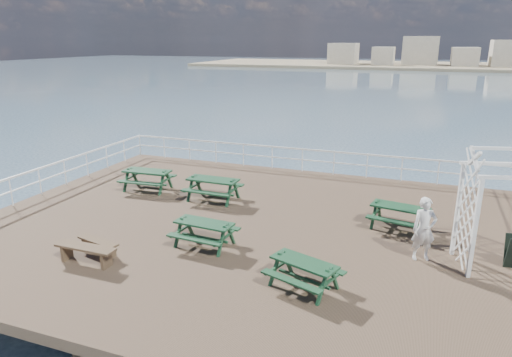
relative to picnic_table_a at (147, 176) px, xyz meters
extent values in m
cube|color=brown|center=(5.22, -2.01, -0.74)|extent=(18.00, 14.00, 0.30)
plane|color=#3C5365|center=(5.22, 37.99, -2.59)|extent=(300.00, 300.00, 0.00)
cube|color=tan|center=(20.22, 132.99, -2.19)|extent=(160.00, 40.00, 0.80)
cube|color=beige|center=(-14.78, 129.99, 1.21)|extent=(8.00, 8.00, 6.00)
cube|color=beige|center=(-2.78, 129.99, 0.71)|extent=(6.00, 8.00, 5.00)
cube|color=beige|center=(7.22, 129.99, 2.21)|extent=(10.00, 8.00, 8.00)
cube|color=beige|center=(19.22, 129.99, 0.71)|extent=(7.00, 8.00, 5.00)
cube|color=beige|center=(30.22, 129.99, 1.71)|extent=(9.00, 8.00, 7.00)
cylinder|color=brown|center=(-2.28, 3.49, -1.94)|extent=(0.36, 0.36, 2.10)
cylinder|color=brown|center=(12.72, 3.49, -1.94)|extent=(0.36, 0.36, 2.10)
cube|color=white|center=(5.22, 4.84, 0.46)|extent=(17.70, 0.07, 0.07)
cube|color=white|center=(5.22, 4.84, -0.04)|extent=(17.70, 0.05, 0.05)
cylinder|color=white|center=(-3.63, 4.84, -0.04)|extent=(0.05, 0.05, 1.10)
cube|color=white|center=(-3.63, -2.01, 0.46)|extent=(0.07, 13.70, 0.07)
cube|color=white|center=(-3.63, -2.01, -0.04)|extent=(0.05, 13.70, 0.05)
cube|color=#133621|center=(0.00, 0.00, 0.19)|extent=(1.95, 0.88, 0.06)
cube|color=#133621|center=(-0.05, 0.63, -0.12)|extent=(1.92, 0.41, 0.05)
cube|color=#133621|center=(0.05, -0.63, -0.12)|extent=(1.92, 0.41, 0.05)
cube|color=#133621|center=(-0.79, -0.06, -0.14)|extent=(0.20, 1.53, 0.06)
cube|color=#133621|center=(0.79, 0.06, -0.14)|extent=(0.20, 1.53, 0.06)
cube|color=#133621|center=(-0.81, 0.26, -0.19)|extent=(0.13, 0.55, 0.93)
cube|color=#133621|center=(-0.77, -0.38, -0.19)|extent=(0.13, 0.55, 0.93)
cube|color=#133621|center=(0.77, 0.38, -0.19)|extent=(0.13, 0.55, 0.93)
cube|color=#133621|center=(0.81, -0.26, -0.19)|extent=(0.13, 0.55, 0.93)
cube|color=#133621|center=(0.00, 0.00, -0.33)|extent=(1.69, 0.21, 0.06)
cube|color=#133621|center=(3.04, -0.18, 0.21)|extent=(1.95, 0.78, 0.06)
cube|color=#133621|center=(3.05, 0.47, -0.11)|extent=(1.95, 0.29, 0.05)
cube|color=#133621|center=(3.03, -0.83, -0.11)|extent=(1.95, 0.29, 0.05)
cube|color=#133621|center=(2.23, -0.17, -0.13)|extent=(0.11, 1.57, 0.06)
cube|color=#133621|center=(3.85, -0.19, -0.13)|extent=(0.11, 1.57, 0.06)
cube|color=#133621|center=(2.23, 0.15, -0.18)|extent=(0.09, 0.56, 0.95)
cube|color=#133621|center=(2.23, -0.50, -0.18)|extent=(0.09, 0.56, 0.95)
cube|color=#133621|center=(3.85, 0.13, -0.18)|extent=(0.09, 0.56, 0.95)
cube|color=#133621|center=(3.85, -0.52, -0.18)|extent=(0.09, 0.56, 0.95)
cube|color=#133621|center=(3.04, -0.18, -0.32)|extent=(1.73, 0.11, 0.06)
cube|color=#133621|center=(9.91, -0.63, 0.15)|extent=(1.91, 1.02, 0.06)
cube|color=#133621|center=(10.02, -0.04, -0.14)|extent=(1.82, 0.58, 0.05)
cube|color=#133621|center=(9.80, -1.22, -0.14)|extent=(1.82, 0.58, 0.05)
cube|color=#133621|center=(9.17, -0.49, -0.16)|extent=(0.35, 1.45, 0.06)
cube|color=#133621|center=(10.65, -0.77, -0.16)|extent=(0.35, 1.45, 0.06)
cube|color=#133621|center=(9.22, -0.20, -0.21)|extent=(0.17, 0.53, 0.88)
cube|color=#133621|center=(9.11, -0.79, -0.21)|extent=(0.17, 0.53, 0.88)
cube|color=#133621|center=(10.71, -0.47, -0.21)|extent=(0.17, 0.53, 0.88)
cube|color=#133621|center=(10.60, -1.06, -0.21)|extent=(0.17, 0.53, 0.88)
cube|color=#133621|center=(9.91, -0.63, -0.34)|extent=(1.60, 0.37, 0.06)
cube|color=#133621|center=(4.56, -3.96, 0.12)|extent=(1.79, 0.80, 0.06)
cube|color=#133621|center=(4.60, -3.38, -0.16)|extent=(1.76, 0.37, 0.05)
cube|color=#133621|center=(4.52, -4.54, -0.16)|extent=(1.76, 0.37, 0.05)
cube|color=#133621|center=(3.83, -3.91, -0.18)|extent=(0.18, 1.41, 0.06)
cube|color=#133621|center=(5.28, -4.01, -0.18)|extent=(0.18, 1.41, 0.06)
cube|color=#133621|center=(3.86, -3.62, -0.22)|extent=(0.11, 0.50, 0.85)
cube|color=#133621|center=(3.81, -4.20, -0.22)|extent=(0.11, 0.50, 0.85)
cube|color=#133621|center=(5.31, -3.72, -0.22)|extent=(0.11, 0.50, 0.85)
cube|color=#133621|center=(5.26, -4.30, -0.22)|extent=(0.11, 0.50, 0.85)
cube|color=#133621|center=(4.56, -3.96, -0.35)|extent=(1.55, 0.19, 0.06)
cube|color=#133621|center=(7.94, -5.27, 0.09)|extent=(1.78, 1.15, 0.06)
cube|color=#133621|center=(8.12, -4.75, -0.18)|extent=(1.65, 0.75, 0.05)
cube|color=#133621|center=(7.76, -5.80, -0.18)|extent=(1.65, 0.75, 0.05)
cube|color=#133621|center=(7.29, -5.05, -0.20)|extent=(0.50, 1.29, 0.06)
cube|color=#133621|center=(8.60, -5.50, -0.20)|extent=(0.50, 1.29, 0.06)
cube|color=#133621|center=(7.38, -4.79, -0.24)|extent=(0.22, 0.48, 0.81)
cube|color=#133621|center=(7.20, -5.31, -0.24)|extent=(0.22, 0.48, 0.81)
cube|color=#133621|center=(8.69, -5.23, -0.24)|extent=(0.22, 0.48, 0.81)
cube|color=#133621|center=(8.51, -5.76, -0.24)|extent=(0.22, 0.48, 0.81)
cube|color=#133621|center=(7.94, -5.27, -0.36)|extent=(1.42, 0.55, 0.06)
cube|color=brown|center=(1.94, -5.49, -0.21)|extent=(1.46, 0.65, 0.05)
cube|color=brown|center=(1.42, -5.37, -0.42)|extent=(0.14, 0.31, 0.35)
cube|color=brown|center=(2.46, -5.61, -0.42)|extent=(0.14, 0.31, 0.35)
cube|color=brown|center=(2.03, -6.12, -0.11)|extent=(1.78, 0.43, 0.07)
cube|color=brown|center=(1.36, -6.12, -0.37)|extent=(0.09, 0.38, 0.45)
cube|color=brown|center=(2.70, -6.12, -0.37)|extent=(0.09, 0.38, 0.45)
cube|color=white|center=(11.81, -3.29, 0.74)|extent=(0.12, 0.12, 2.66)
cube|color=white|center=(11.47, -2.00, 0.74)|extent=(0.12, 0.12, 2.66)
cube|color=white|center=(12.65, -1.69, 2.12)|extent=(2.60, 0.76, 0.09)
imported|color=silver|center=(10.64, -2.64, 0.31)|extent=(0.77, 0.63, 1.81)
camera|label=1|loc=(10.34, -15.10, 5.31)|focal=32.00mm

